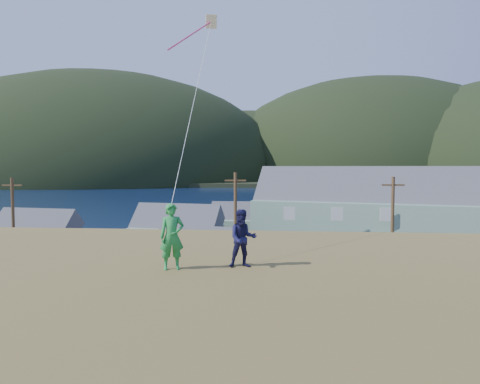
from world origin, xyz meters
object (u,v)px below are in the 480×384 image
object	(u,v)px
shed_white	(195,256)
shed_palegreen_far	(246,223)
wharf	(223,223)
kite_flyer_navy	(243,238)
shed_teal	(34,239)
lodge	(402,213)
kite_flyer_green	(172,237)
shed_palegreen_near	(176,234)

from	to	relation	value
shed_white	shed_palegreen_far	size ratio (longest dim) A/B	0.84
wharf	kite_flyer_navy	size ratio (longest dim) A/B	16.97
wharf	kite_flyer_navy	distance (m)	60.07
shed_palegreen_far	kite_flyer_navy	xyz separation A→B (m)	(3.34, -45.53, 5.55)
wharf	shed_palegreen_far	size ratio (longest dim) A/B	2.78
wharf	shed_teal	distance (m)	33.18
shed_palegreen_far	lodge	bearing A→B (deg)	-18.96
lodge	kite_flyer_navy	size ratio (longest dim) A/B	23.07
wharf	shed_teal	xyz separation A→B (m)	(-15.66, -29.17, 2.08)
shed_white	kite_flyer_green	distance (m)	26.15
lodge	shed_palegreen_near	size ratio (longest dim) A/B	3.35
shed_teal	wharf	bearing A→B (deg)	69.97
shed_palegreen_near	lodge	bearing A→B (deg)	21.93
shed_palegreen_near	shed_white	xyz separation A→B (m)	(3.91, -9.23, -0.46)
shed_teal	kite_flyer_green	distance (m)	37.82
shed_palegreen_near	shed_white	distance (m)	10.03
lodge	shed_palegreen_far	bearing A→B (deg)	175.77
shed_teal	kite_flyer_green	bearing A→B (deg)	-45.81
lodge	shed_palegreen_near	xyz separation A→B (m)	(-25.22, -5.20, -1.96)
kite_flyer_green	kite_flyer_navy	distance (m)	1.85
wharf	kite_flyer_green	bearing A→B (deg)	-83.93
wharf	shed_palegreen_far	bearing A→B (deg)	-70.53
wharf	shed_palegreen_near	size ratio (longest dim) A/B	2.46
kite_flyer_navy	kite_flyer_green	bearing A→B (deg)	-179.25
shed_teal	shed_palegreen_far	size ratio (longest dim) A/B	1.00
shed_white	kite_flyer_navy	distance (m)	26.12
wharf	lodge	distance (m)	30.91
shed_palegreen_far	shed_white	bearing A→B (deg)	-97.58
shed_white	kite_flyer_navy	world-z (taller)	kite_flyer_navy
shed_teal	shed_palegreen_near	bearing A→B (deg)	24.72
kite_flyer_navy	shed_white	bearing A→B (deg)	92.22
kite_flyer_navy	shed_palegreen_far	bearing A→B (deg)	82.42
shed_palegreen_near	kite_flyer_navy	distance (m)	35.80
shed_teal	kite_flyer_navy	bearing A→B (deg)	-43.27
shed_teal	shed_white	bearing A→B (deg)	-8.12
shed_white	lodge	bearing A→B (deg)	45.13
wharf	lodge	bearing A→B (deg)	-40.55
kite_flyer_green	shed_palegreen_far	bearing A→B (deg)	73.48
lodge	kite_flyer_green	xyz separation A→B (m)	(-16.95, -39.54, 3.45)
shed_palegreen_far	kite_flyer_navy	distance (m)	45.99
shed_palegreen_far	kite_flyer_green	size ratio (longest dim) A/B	5.46
wharf	kite_flyer_green	xyz separation A→B (m)	(6.32, -59.45, 7.61)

